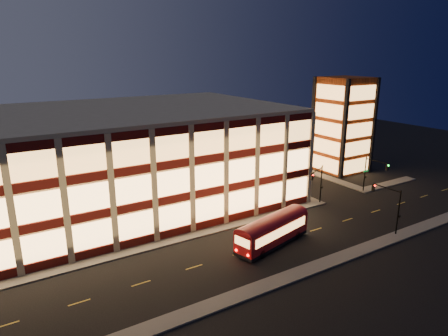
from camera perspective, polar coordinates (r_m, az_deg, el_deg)
ground at (r=49.97m, az=-5.51°, el=-10.39°), size 200.00×200.00×0.00m
sidewalk_office_south at (r=49.66m, az=-9.19°, el=-10.61°), size 54.00×2.00×0.15m
sidewalk_office_east at (r=74.72m, az=4.43°, el=-1.22°), size 2.00×30.00×0.15m
sidewalk_tower_south at (r=75.79m, az=22.24°, el=-2.16°), size 14.00×2.00×0.15m
sidewalk_tower_west at (r=81.49m, az=10.68°, el=0.01°), size 2.00×30.00×0.15m
sidewalk_near at (r=40.20m, az=3.25°, el=-17.34°), size 100.00×2.00×0.15m
office_building at (r=61.40m, az=-15.26°, el=1.39°), size 50.45×30.45×14.50m
stair_tower at (r=80.30m, az=16.60°, el=5.91°), size 8.60×8.60×18.00m
traffic_signal_far at (r=60.95m, az=13.27°, el=-1.65°), size 3.79×1.87×6.00m
traffic_signal_right at (r=68.69m, az=20.46°, el=-0.26°), size 1.20×4.37×6.00m
traffic_signal_near at (r=55.12m, az=22.52°, el=-4.35°), size 0.32×4.45×6.00m
trolley_bus at (r=48.45m, az=6.95°, el=-8.66°), size 11.15×5.18×3.66m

